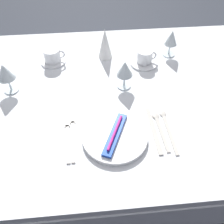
{
  "coord_description": "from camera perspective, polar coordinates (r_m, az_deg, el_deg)",
  "views": [
    {
      "loc": [
        -0.03,
        -0.84,
        1.5
      ],
      "look_at": [
        0.03,
        -0.15,
        0.76
      ],
      "focal_mm": 39.38,
      "sensor_mm": 36.0,
      "label": 1
    }
  ],
  "objects": [
    {
      "name": "fork_outer",
      "position": [
        0.97,
        -9.05,
        -5.39
      ],
      "size": [
        0.02,
        0.23,
        0.0
      ],
      "color": "beige",
      "rests_on": "dining_table"
    },
    {
      "name": "dining_table",
      "position": [
        1.19,
        -2.24,
        1.91
      ],
      "size": [
        1.8,
        1.11,
        0.74
      ],
      "color": "white",
      "rests_on": "ground"
    },
    {
      "name": "ground_plane",
      "position": [
        1.72,
        -1.59,
        -13.73
      ],
      "size": [
        6.0,
        6.0,
        0.0
      ],
      "primitive_type": "plane",
      "color": "#383D47"
    },
    {
      "name": "wine_glass_right",
      "position": [
        1.36,
        13.62,
        16.15
      ],
      "size": [
        0.07,
        0.07,
        0.14
      ],
      "color": "silver",
      "rests_on": "dining_table"
    },
    {
      "name": "dinner_knife",
      "position": [
        0.99,
        9.73,
        -4.37
      ],
      "size": [
        0.02,
        0.24,
        0.0
      ],
      "color": "beige",
      "rests_on": "dining_table"
    },
    {
      "name": "toothbrush_package",
      "position": [
        0.93,
        0.68,
        -5.12
      ],
      "size": [
        0.12,
        0.21,
        0.02
      ],
      "color": "blue",
      "rests_on": "dinner_plate"
    },
    {
      "name": "wine_glass_left",
      "position": [
        1.17,
        -23.6,
        8.33
      ],
      "size": [
        0.08,
        0.08,
        0.14
      ],
      "color": "silver",
      "rests_on": "dining_table"
    },
    {
      "name": "spoon_dessert",
      "position": [
        1.02,
        12.65,
        -3.09
      ],
      "size": [
        0.03,
        0.23,
        0.01
      ],
      "color": "beige",
      "rests_on": "dining_table"
    },
    {
      "name": "saucer_right",
      "position": [
        1.35,
        -13.43,
        11.33
      ],
      "size": [
        0.13,
        0.13,
        0.01
      ],
      "primitive_type": "cylinder",
      "color": "white",
      "rests_on": "dining_table"
    },
    {
      "name": "saucer_left",
      "position": [
        1.31,
        7.42,
        11.26
      ],
      "size": [
        0.14,
        0.14,
        0.01
      ],
      "primitive_type": "cylinder",
      "color": "white",
      "rests_on": "dining_table"
    },
    {
      "name": "fork_inner",
      "position": [
        0.97,
        -10.26,
        -5.91
      ],
      "size": [
        0.03,
        0.21,
        0.0
      ],
      "color": "beige",
      "rests_on": "dining_table"
    },
    {
      "name": "coffee_cup_left",
      "position": [
        1.29,
        7.66,
        12.64
      ],
      "size": [
        0.1,
        0.08,
        0.07
      ],
      "color": "white",
      "rests_on": "saucer_left"
    },
    {
      "name": "dinner_plate",
      "position": [
        0.95,
        0.67,
        -5.74
      ],
      "size": [
        0.25,
        0.25,
        0.02
      ],
      "primitive_type": "cylinder",
      "color": "white",
      "rests_on": "dining_table"
    },
    {
      "name": "spoon_soup",
      "position": [
        1.01,
        10.91,
        -3.21
      ],
      "size": [
        0.03,
        0.21,
        0.01
      ],
      "color": "beige",
      "rests_on": "dining_table"
    },
    {
      "name": "wine_glass_centre",
      "position": [
        1.1,
        2.96,
        9.78
      ],
      "size": [
        0.07,
        0.07,
        0.14
      ],
      "color": "silver",
      "rests_on": "dining_table"
    },
    {
      "name": "coffee_cup_right",
      "position": [
        1.32,
        -13.65,
        12.69
      ],
      "size": [
        0.11,
        0.08,
        0.07
      ],
      "color": "white",
      "rests_on": "saucer_right"
    },
    {
      "name": "napkin_folded",
      "position": [
        1.31,
        -1.63,
        15.6
      ],
      "size": [
        0.07,
        0.07,
        0.16
      ],
      "primitive_type": "cone",
      "color": "white",
      "rests_on": "dining_table"
    }
  ]
}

